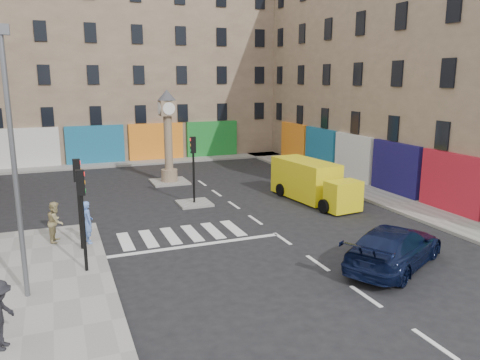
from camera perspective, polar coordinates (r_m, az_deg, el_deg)
ground at (r=20.06m, az=6.48°, el=-8.02°), size 120.00×120.00×0.00m
sidewalk_right at (r=32.62m, az=11.73°, el=-0.10°), size 2.60×30.00×0.15m
sidewalk_far at (r=39.66m, az=-14.13°, el=1.97°), size 32.00×2.40×0.15m
island_near at (r=26.43m, az=-5.59°, el=-2.84°), size 1.80×1.80×0.12m
island_far at (r=32.08m, az=-8.59°, el=-0.21°), size 2.40×2.40×0.12m
building_right at (r=35.79m, az=21.00°, el=13.22°), size 10.00×30.00×16.00m
building_far at (r=44.84m, az=-15.75°, el=13.87°), size 32.00×10.00×17.00m
traffic_light_left_near at (r=17.30m, az=-18.71°, el=-2.83°), size 0.28×0.22×3.70m
traffic_light_left_far at (r=19.63m, az=-19.13°, el=-1.10°), size 0.28×0.22×3.70m
traffic_light_island at (r=25.88m, az=-5.71°, el=2.57°), size 0.28×0.22×3.70m
lamp_post at (r=15.54m, az=-25.97°, el=3.09°), size 0.50×0.25×8.30m
clock_pillar at (r=31.51m, az=-8.79°, el=5.99°), size 1.20×1.20×6.10m
navy_sedan at (r=18.56m, az=18.28°, el=-7.74°), size 5.77×4.52×1.56m
yellow_van at (r=27.12m, az=8.72°, el=-0.22°), size 2.66×6.39×2.26m
pedestrian_blue at (r=20.65m, az=-18.08°, el=-4.90°), size 0.55×0.73×1.81m
pedestrian_tan at (r=21.31m, az=-21.56°, el=-4.74°), size 0.81×0.95×1.72m
pedestrian_dark at (r=13.76m, az=-27.25°, el=-14.42°), size 1.06×1.36×1.85m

